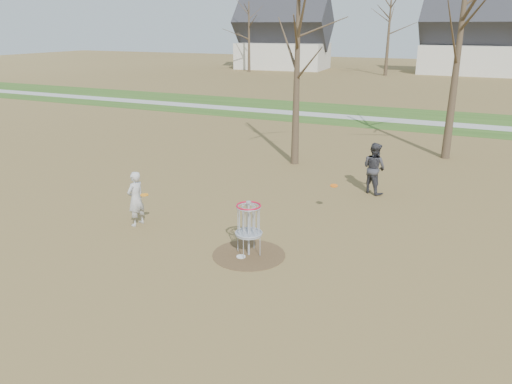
% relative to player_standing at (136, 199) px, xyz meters
% --- Properties ---
extents(ground, '(160.00, 160.00, 0.00)m').
position_rel_player_standing_xyz_m(ground, '(3.69, -0.43, -0.78)').
color(ground, brown).
rests_on(ground, ground).
extents(green_band, '(160.00, 8.00, 0.01)m').
position_rel_player_standing_xyz_m(green_band, '(3.69, 20.57, -0.77)').
color(green_band, '#2D5119').
rests_on(green_band, ground).
extents(footpath, '(160.00, 1.50, 0.01)m').
position_rel_player_standing_xyz_m(footpath, '(3.69, 19.57, -0.76)').
color(footpath, '#9E9E99').
rests_on(footpath, green_band).
extents(dirt_circle, '(1.80, 1.80, 0.01)m').
position_rel_player_standing_xyz_m(dirt_circle, '(3.69, -0.43, -0.77)').
color(dirt_circle, '#47331E').
rests_on(dirt_circle, ground).
extents(player_standing, '(0.44, 0.61, 1.56)m').
position_rel_player_standing_xyz_m(player_standing, '(0.00, 0.00, 0.00)').
color(player_standing, '#B5B5B5').
rests_on(player_standing, ground).
extents(player_throwing, '(1.04, 0.97, 1.72)m').
position_rel_player_standing_xyz_m(player_throwing, '(5.39, 5.63, 0.08)').
color(player_throwing, '#35353A').
rests_on(player_throwing, ground).
extents(disc_grounded, '(0.22, 0.22, 0.02)m').
position_rel_player_standing_xyz_m(disc_grounded, '(3.58, -0.65, -0.76)').
color(disc_grounded, silver).
rests_on(disc_grounded, dirt_circle).
extents(discs_in_play, '(4.60, 3.39, 0.11)m').
position_rel_player_standing_xyz_m(discs_in_play, '(2.69, 1.54, 0.17)').
color(discs_in_play, orange).
rests_on(discs_in_play, ground).
extents(disc_golf_basket, '(0.64, 0.64, 1.35)m').
position_rel_player_standing_xyz_m(disc_golf_basket, '(3.69, -0.43, 0.14)').
color(disc_golf_basket, '#9EA3AD').
rests_on(disc_golf_basket, ground).
extents(bare_trees, '(52.62, 44.98, 9.00)m').
position_rel_player_standing_xyz_m(bare_trees, '(5.47, 35.35, 4.57)').
color(bare_trees, '#382B1E').
rests_on(bare_trees, ground).
extents(houses_row, '(56.51, 10.01, 7.26)m').
position_rel_player_standing_xyz_m(houses_row, '(8.01, 52.12, 2.74)').
color(houses_row, silver).
rests_on(houses_row, ground).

